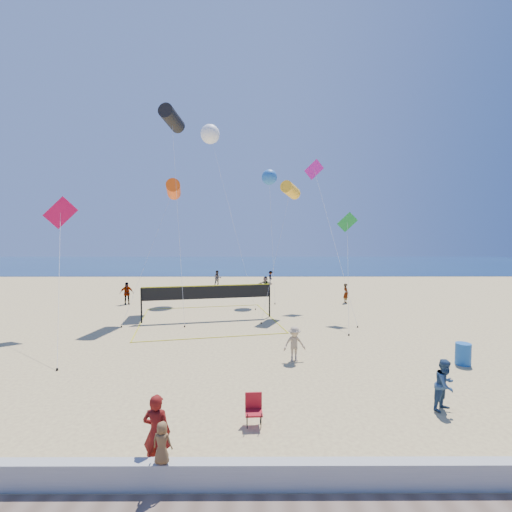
{
  "coord_description": "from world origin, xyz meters",
  "views": [
    {
      "loc": [
        0.85,
        -10.0,
        5.33
      ],
      "look_at": [
        0.89,
        2.0,
        4.7
      ],
      "focal_mm": 24.0,
      "sensor_mm": 36.0,
      "label": 1
    }
  ],
  "objects_px": {
    "camp_chair": "(254,408)",
    "volleyball_net": "(208,296)",
    "trash_barrel": "(463,354)",
    "woman": "(157,432)"
  },
  "relations": [
    {
      "from": "camp_chair",
      "to": "volleyball_net",
      "type": "bearing_deg",
      "value": 100.4
    },
    {
      "from": "camp_chair",
      "to": "trash_barrel",
      "type": "xyz_separation_m",
      "value": [
        8.81,
        4.63,
        -0.05
      ]
    },
    {
      "from": "woman",
      "to": "camp_chair",
      "type": "relative_size",
      "value": 1.78
    },
    {
      "from": "woman",
      "to": "volleyball_net",
      "type": "xyz_separation_m",
      "value": [
        -0.82,
        14.47,
        0.66
      ]
    },
    {
      "from": "camp_chair",
      "to": "trash_barrel",
      "type": "relative_size",
      "value": 1.09
    },
    {
      "from": "trash_barrel",
      "to": "camp_chair",
      "type": "bearing_deg",
      "value": -152.28
    },
    {
      "from": "volleyball_net",
      "to": "woman",
      "type": "bearing_deg",
      "value": -98.41
    },
    {
      "from": "trash_barrel",
      "to": "volleyball_net",
      "type": "relative_size",
      "value": 0.09
    },
    {
      "from": "trash_barrel",
      "to": "volleyball_net",
      "type": "distance_m",
      "value": 14.31
    },
    {
      "from": "trash_barrel",
      "to": "volleyball_net",
      "type": "xyz_separation_m",
      "value": [
        -11.84,
        7.95,
        1.09
      ]
    }
  ]
}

